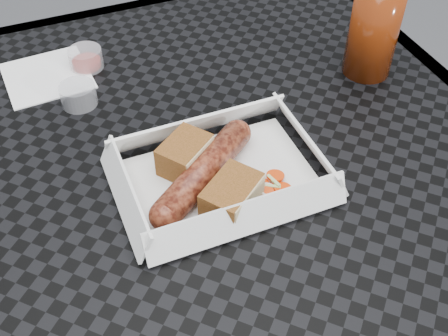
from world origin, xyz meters
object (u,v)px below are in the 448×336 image
Objects in this scene: food_tray at (221,179)px; bratwurst at (203,172)px; patio_table at (206,188)px; drink_glass at (375,26)px.

food_tray is 0.03m from bratwurst.
patio_table is 0.12m from bratwurst.
drink_glass is at bearing 13.26° from patio_table.
food_tray is 1.46× the size of drink_glass.
patio_table is 5.30× the size of drink_glass.
patio_table is at bearing -166.74° from drink_glass.
patio_table is at bearing 68.57° from bratwurst.
bratwurst is (-0.02, -0.06, 0.10)m from patio_table.
bratwurst is 1.08× the size of drink_glass.
bratwurst is (-0.02, 0.00, 0.02)m from food_tray.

